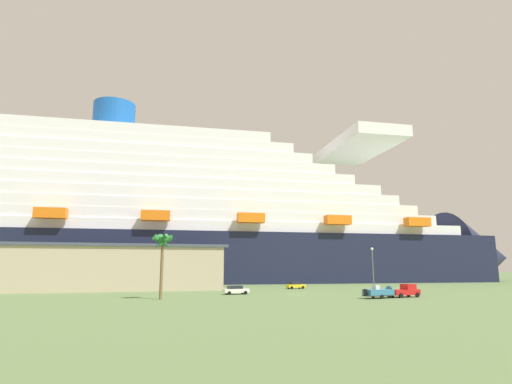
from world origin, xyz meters
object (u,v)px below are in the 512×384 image
at_px(street_lamp, 373,264).
at_px(parked_car_white_van, 236,290).
at_px(pickup_truck, 405,291).
at_px(parked_car_yellow_taxi, 295,285).
at_px(small_boat_on_trailer, 382,292).
at_px(palm_tree, 163,246).
at_px(cruise_ship, 190,225).

xyz_separation_m(street_lamp, parked_car_white_van, (-27.75, 3.32, -4.90)).
xyz_separation_m(pickup_truck, parked_car_yellow_taxi, (-7.67, 29.93, -0.21)).
distance_m(small_boat_on_trailer, street_lamp, 15.58).
height_order(palm_tree, parked_car_yellow_taxi, palm_tree).
bearing_deg(small_boat_on_trailer, pickup_truck, 8.49).
relative_size(cruise_ship, pickup_truck, 40.88).
relative_size(small_boat_on_trailer, parked_car_white_van, 1.45).
bearing_deg(parked_car_yellow_taxi, small_boat_on_trailer, -85.33).
relative_size(pickup_truck, small_boat_on_trailer, 0.83).
bearing_deg(parked_car_white_van, pickup_truck, -31.09).
relative_size(palm_tree, street_lamp, 1.16).
bearing_deg(parked_car_white_van, cruise_ship, 90.42).
height_order(small_boat_on_trailer, street_lamp, street_lamp).
relative_size(pickup_truck, palm_tree, 0.56).
bearing_deg(cruise_ship, pickup_truck, -70.78).
xyz_separation_m(pickup_truck, small_boat_on_trailer, (-5.17, -0.77, -0.08)).
bearing_deg(palm_tree, street_lamp, 6.17).
height_order(cruise_ship, pickup_truck, cruise_ship).
xyz_separation_m(small_boat_on_trailer, palm_tree, (-35.07, 8.48, 7.48)).
height_order(pickup_truck, palm_tree, palm_tree).
distance_m(street_lamp, parked_car_white_van, 28.37).
height_order(cruise_ship, parked_car_yellow_taxi, cruise_ship).
distance_m(street_lamp, parked_car_yellow_taxi, 20.68).
bearing_deg(parked_car_white_van, small_boat_on_trailer, -38.35).
relative_size(palm_tree, parked_car_white_van, 2.16).
bearing_deg(palm_tree, parked_car_yellow_taxi, 34.31).
bearing_deg(small_boat_on_trailer, palm_tree, 166.40).
bearing_deg(small_boat_on_trailer, parked_car_yellow_taxi, 94.67).
distance_m(palm_tree, street_lamp, 42.47).
xyz_separation_m(parked_car_white_van, parked_car_yellow_taxi, (18.17, 14.34, -0.00)).
bearing_deg(pickup_truck, parked_car_white_van, 148.91).
height_order(palm_tree, street_lamp, palm_tree).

